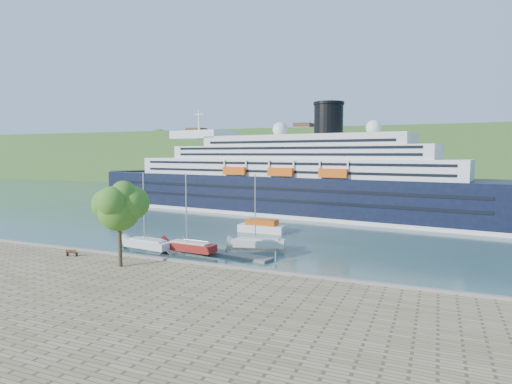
{
  "coord_description": "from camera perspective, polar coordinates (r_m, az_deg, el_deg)",
  "views": [
    {
      "loc": [
        33.22,
        -41.97,
        13.69
      ],
      "look_at": [
        2.52,
        30.0,
        6.65
      ],
      "focal_mm": 30.0,
      "sensor_mm": 36.0,
      "label": 1
    }
  ],
  "objects": [
    {
      "name": "tender_launch",
      "position": [
        74.84,
        0.79,
        -4.51
      ],
      "size": [
        8.27,
        2.87,
        2.28
      ],
      "primitive_type": null,
      "rotation": [
        0.0,
        0.0,
        0.01
      ],
      "color": "#D14D0C",
      "rests_on": "ground"
    },
    {
      "name": "ground",
      "position": [
        55.24,
        -14.98,
        -9.38
      ],
      "size": [
        400.0,
        400.0,
        0.0
      ],
      "primitive_type": "plane",
      "color": "#2B4C4A",
      "rests_on": "ground"
    },
    {
      "name": "far_hillside",
      "position": [
        189.9,
        13.06,
        4.5
      ],
      "size": [
        400.0,
        50.0,
        24.0
      ],
      "primitive_type": "cube",
      "color": "#3B6327",
      "rests_on": "ground"
    },
    {
      "name": "floating_pontoon",
      "position": [
        59.75,
        -5.47,
        -7.93
      ],
      "size": [
        17.87,
        5.75,
        0.4
      ],
      "primitive_type": null,
      "rotation": [
        0.0,
        0.0,
        -0.2
      ],
      "color": "gray",
      "rests_on": "ground"
    },
    {
      "name": "quay_coping",
      "position": [
        54.82,
        -15.14,
        -8.26
      ],
      "size": [
        220.0,
        0.5,
        0.3
      ],
      "primitive_type": "cube",
      "color": "slate",
      "rests_on": "promenade"
    },
    {
      "name": "cruise_ship",
      "position": [
        98.45,
        3.23,
        4.37
      ],
      "size": [
        111.31,
        29.66,
        24.74
      ],
      "primitive_type": null,
      "rotation": [
        0.0,
        0.0,
        -0.13
      ],
      "color": "black",
      "rests_on": "ground"
    },
    {
      "name": "sailboat_white_far",
      "position": [
        60.32,
        0.41,
        -3.0
      ],
      "size": [
        8.27,
        4.27,
        10.29
      ],
      "primitive_type": null,
      "rotation": [
        0.0,
        0.0,
        0.27
      ],
      "color": "silver",
      "rests_on": "ground"
    },
    {
      "name": "sailboat_red",
      "position": [
        58.37,
        -8.82,
        -3.22
      ],
      "size": [
        8.28,
        2.83,
        10.52
      ],
      "primitive_type": null,
      "rotation": [
        0.0,
        0.0,
        -0.07
      ],
      "color": "maroon",
      "rests_on": "ground"
    },
    {
      "name": "sailboat_white_near",
      "position": [
        61.29,
        -14.34,
        -2.92
      ],
      "size": [
        8.38,
        3.34,
        10.52
      ],
      "primitive_type": null,
      "rotation": [
        0.0,
        0.0,
        -0.14
      ],
      "color": "silver",
      "rests_on": "ground"
    },
    {
      "name": "promenade_tree",
      "position": [
        50.19,
        -17.77,
        -3.63
      ],
      "size": [
        6.34,
        6.34,
        10.49
      ],
      "primitive_type": null,
      "color": "#386B1C",
      "rests_on": "promenade"
    },
    {
      "name": "park_bench",
      "position": [
        58.21,
        -23.34,
        -7.41
      ],
      "size": [
        1.55,
        0.93,
        0.93
      ],
      "primitive_type": null,
      "rotation": [
        0.0,
        0.0,
        0.24
      ],
      "color": "#442213",
      "rests_on": "promenade"
    }
  ]
}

